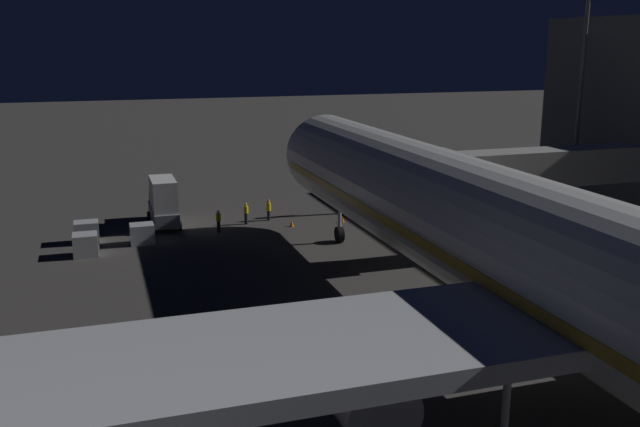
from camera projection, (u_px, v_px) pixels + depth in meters
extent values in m
plane|color=#383533|center=(452.00, 331.00, 36.39)|extent=(320.00, 320.00, 0.00)
cylinder|color=silver|center=(544.00, 257.00, 28.34)|extent=(6.18, 56.49, 6.18)
sphere|color=silver|center=(325.00, 154.00, 54.43)|extent=(6.06, 6.06, 6.06)
cube|color=gold|center=(543.00, 268.00, 28.45)|extent=(6.24, 54.23, 0.50)
cube|color=black|center=(333.00, 144.00, 52.46)|extent=(3.40, 1.40, 0.90)
cube|color=#B7BABF|center=(595.00, 311.00, 25.58)|extent=(52.32, 6.74, 0.70)
cylinder|color=#B7BABF|center=(354.00, 379.00, 24.23)|extent=(2.56, 5.69, 2.56)
cylinder|color=black|center=(328.00, 346.00, 26.86)|extent=(2.18, 0.15, 2.18)
cylinder|color=#B7BABF|center=(340.00, 211.00, 52.09)|extent=(0.28, 0.28, 2.48)
cylinder|color=black|center=(339.00, 234.00, 52.53)|extent=(0.45, 1.20, 1.20)
cylinder|color=#B7BABF|center=(506.00, 407.00, 24.04)|extent=(0.28, 0.28, 2.48)
cube|color=#9E9E99|center=(538.00, 167.00, 48.68)|extent=(16.41, 2.60, 2.50)
cube|color=#9E9E99|center=(432.00, 174.00, 46.22)|extent=(3.20, 3.40, 3.00)
cube|color=black|center=(413.00, 175.00, 45.80)|extent=(0.70, 3.20, 2.70)
cylinder|color=#B7BABF|center=(443.00, 227.00, 47.41)|extent=(0.56, 0.56, 4.92)
cylinder|color=black|center=(450.00, 257.00, 48.10)|extent=(0.25, 0.60, 0.60)
cylinder|color=black|center=(434.00, 258.00, 47.74)|extent=(0.25, 0.60, 0.60)
cylinder|color=#59595E|center=(579.00, 102.00, 63.90)|extent=(0.40, 0.40, 18.71)
cube|color=slate|center=(164.00, 214.00, 57.53)|extent=(2.00, 5.99, 1.10)
cube|color=silver|center=(163.00, 194.00, 56.40)|extent=(1.90, 4.19, 2.55)
cube|color=slate|center=(160.00, 195.00, 59.29)|extent=(1.80, 1.60, 1.10)
cylinder|color=black|center=(174.00, 214.00, 59.92)|extent=(0.24, 0.70, 0.70)
cylinder|color=black|center=(149.00, 215.00, 59.28)|extent=(0.24, 0.70, 0.70)
cylinder|color=black|center=(180.00, 226.00, 56.04)|extent=(0.24, 0.70, 0.70)
cylinder|color=black|center=(153.00, 228.00, 55.41)|extent=(0.24, 0.70, 0.70)
cube|color=#B7BABF|center=(85.00, 245.00, 49.14)|extent=(1.68, 1.69, 1.58)
cube|color=#B7BABF|center=(87.00, 232.00, 52.35)|extent=(1.76, 1.53, 1.63)
cube|color=#B7BABF|center=(142.00, 234.00, 52.12)|extent=(1.74, 1.51, 1.50)
cylinder|color=black|center=(246.00, 219.00, 57.76)|extent=(0.28, 0.28, 0.94)
cylinder|color=yellow|center=(246.00, 210.00, 57.58)|extent=(0.40, 0.40, 0.58)
sphere|color=tan|center=(246.00, 205.00, 57.48)|extent=(0.24, 0.24, 0.24)
sphere|color=yellow|center=(246.00, 204.00, 57.47)|extent=(0.23, 0.23, 0.23)
cylinder|color=black|center=(269.00, 215.00, 59.01)|extent=(0.28, 0.28, 0.83)
cylinder|color=yellow|center=(269.00, 207.00, 58.83)|extent=(0.40, 0.40, 0.69)
sphere|color=tan|center=(268.00, 201.00, 58.72)|extent=(0.24, 0.24, 0.24)
sphere|color=orange|center=(268.00, 201.00, 58.71)|extent=(0.23, 0.23, 0.23)
cylinder|color=black|center=(219.00, 227.00, 55.25)|extent=(0.28, 0.28, 0.94)
cylinder|color=yellow|center=(218.00, 217.00, 55.07)|extent=(0.40, 0.40, 0.59)
sphere|color=tan|center=(218.00, 212.00, 54.97)|extent=(0.24, 0.24, 0.24)
sphere|color=white|center=(218.00, 211.00, 54.95)|extent=(0.23, 0.23, 0.23)
cone|color=orange|center=(342.00, 219.00, 58.35)|extent=(0.36, 0.36, 0.55)
cone|color=orange|center=(292.00, 223.00, 57.03)|extent=(0.36, 0.36, 0.55)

